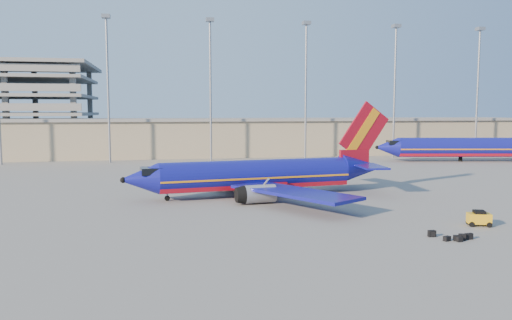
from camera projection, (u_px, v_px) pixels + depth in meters
name	position (u px, v px, depth m)	size (l,w,h in m)	color
ground	(292.00, 199.00, 58.17)	(220.00, 220.00, 0.00)	slate
terminal_building	(270.00, 136.00, 116.30)	(122.00, 16.00, 8.50)	gray
light_mast_row	(259.00, 75.00, 102.34)	(101.60, 1.60, 28.65)	gray
aircraft_main	(262.00, 176.00, 60.02)	(33.69, 32.22, 11.43)	navy
aircraft_second	(466.00, 147.00, 100.51)	(36.98, 14.86, 12.61)	navy
baggage_tug	(479.00, 218.00, 44.30)	(2.22, 1.73, 1.40)	gold
luggage_pile	(450.00, 236.00, 39.76)	(3.13, 2.23, 0.53)	black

